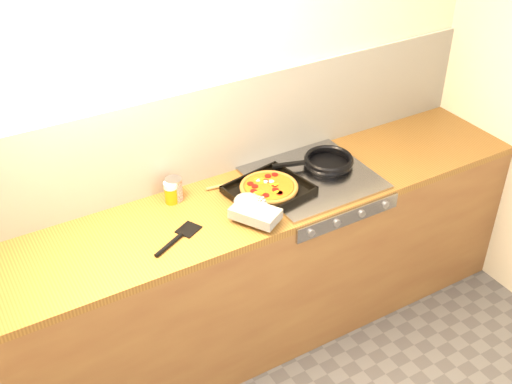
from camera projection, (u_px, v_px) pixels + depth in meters
room_shell at (207, 134)px, 3.16m from camera, size 3.20×3.20×3.20m
counter_run at (238, 275)px, 3.35m from camera, size 3.20×0.62×0.90m
stovetop at (313, 178)px, 3.28m from camera, size 0.60×0.56×0.02m
pizza_on_tray at (264, 194)px, 3.10m from camera, size 0.50×0.49×0.06m
frying_pan at (327, 161)px, 3.36m from camera, size 0.46×0.33×0.04m
tomato_can at (174, 189)px, 3.10m from camera, size 0.10×0.10×0.12m
juice_glass at (171, 192)px, 3.08m from camera, size 0.07×0.07×0.11m
wooden_spoon at (240, 182)px, 3.24m from camera, size 0.30×0.08×0.02m
black_spatula at (177, 238)px, 2.87m from camera, size 0.27×0.18×0.02m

